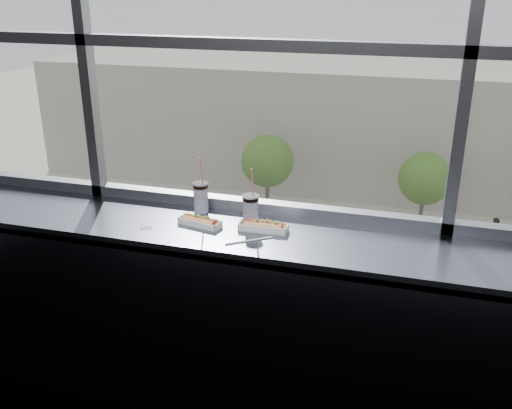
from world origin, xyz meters
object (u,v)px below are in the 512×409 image
(loose_straw, at_px, (249,241))
(car_far_a, at_px, (225,217))
(car_near_a, at_px, (30,272))
(pedestrian_c, at_px, (495,229))
(car_near_b, at_px, (187,297))
(wrapper, at_px, (146,225))
(tree_left, at_px, (267,161))
(soda_cup_left, at_px, (201,196))
(tree_center, at_px, (425,179))
(hotdog_tray_right, at_px, (263,226))
(car_far_b, at_px, (406,242))
(hotdog_tray_left, at_px, (200,221))
(soda_cup_right, at_px, (251,209))

(loose_straw, height_order, car_far_a, loose_straw)
(car_near_a, bearing_deg, pedestrian_c, -62.62)
(car_near_b, bearing_deg, wrapper, -148.88)
(car_far_a, relative_size, tree_left, 1.42)
(pedestrian_c, relative_size, tree_left, 0.39)
(soda_cup_left, relative_size, loose_straw, 1.31)
(car_near_a, height_order, pedestrian_c, car_near_a)
(car_near_a, height_order, car_near_b, car_near_a)
(wrapper, bearing_deg, pedestrian_c, 78.29)
(car_near_a, distance_m, tree_center, 20.63)
(hotdog_tray_right, bearing_deg, car_far_b, 85.83)
(wrapper, bearing_deg, tree_center, 86.19)
(soda_cup_left, relative_size, pedestrian_c, 0.17)
(soda_cup_left, distance_m, car_far_b, 26.60)
(soda_cup_left, height_order, car_near_b, soda_cup_left)
(soda_cup_left, relative_size, car_near_b, 0.05)
(car_far_b, bearing_deg, tree_left, 69.35)
(hotdog_tray_left, bearing_deg, soda_cup_left, 121.48)
(car_far_b, xyz_separation_m, pedestrian_c, (4.41, 2.99, -0.02))
(loose_straw, distance_m, car_near_b, 21.26)
(tree_center, bearing_deg, wrapper, -93.81)
(car_near_a, distance_m, car_far_a, 10.27)
(wrapper, height_order, pedestrian_c, wrapper)
(loose_straw, xyz_separation_m, wrapper, (-0.57, 0.01, 0.01))
(hotdog_tray_right, xyz_separation_m, soda_cup_left, (-0.40, 0.15, 0.07))
(car_far_b, relative_size, tree_center, 1.23)
(hotdog_tray_left, relative_size, car_near_b, 0.04)
(soda_cup_left, bearing_deg, car_far_a, 109.48)
(car_far_b, height_order, car_near_b, car_near_b)
(car_near_a, xyz_separation_m, car_near_b, (7.56, 0.00, -0.01))
(car_far_a, bearing_deg, hotdog_tray_left, -153.55)
(soda_cup_left, distance_m, pedestrian_c, 29.82)
(loose_straw, height_order, tree_left, loose_straw)
(hotdog_tray_right, relative_size, soda_cup_right, 0.79)
(pedestrian_c, height_order, tree_center, tree_center)
(loose_straw, distance_m, pedestrian_c, 30.00)
(soda_cup_left, xyz_separation_m, car_near_a, (-14.97, 16.10, -11.15))
(hotdog_tray_left, xyz_separation_m, car_far_a, (-8.59, 24.28, -10.92))
(tree_center, bearing_deg, car_far_a, -158.62)
(hotdog_tray_left, xyz_separation_m, soda_cup_left, (-0.06, 0.18, 0.07))
(loose_straw, height_order, car_near_b, loose_straw)
(loose_straw, xyz_separation_m, tree_left, (-7.60, 28.40, -8.80))
(hotdog_tray_left, xyz_separation_m, tree_center, (1.63, 28.28, -9.04))
(soda_cup_right, distance_m, car_near_a, 24.91)
(hotdog_tray_left, distance_m, tree_center, 29.73)
(car_far_b, height_order, pedestrian_c, car_far_b)
(wrapper, xyz_separation_m, car_near_a, (-14.77, 16.38, -11.06))
(tree_left, relative_size, tree_center, 1.07)
(hotdog_tray_right, height_order, soda_cup_right, soda_cup_right)
(hotdog_tray_left, bearing_deg, soda_cup_right, 27.48)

